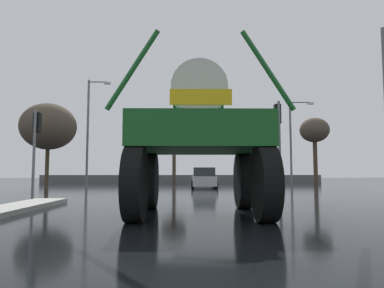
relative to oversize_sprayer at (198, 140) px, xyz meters
name	(u,v)px	position (x,y,z in m)	size (l,w,h in m)	color
ground_plane	(184,192)	(-0.23, 10.96, -2.03)	(120.00, 120.00, 0.00)	black
oversize_sprayer	(198,140)	(0.00, 0.00, 0.00)	(4.41, 4.96, 4.47)	black
sedan_ahead	(204,178)	(1.30, 16.55, -1.32)	(1.97, 4.14, 1.52)	#B7B7BF
traffic_signal_near_left	(36,134)	(-6.45, 4.93, 0.69)	(0.24, 0.54, 3.73)	slate
traffic_signal_near_right	(278,128)	(3.66, 4.92, 1.00)	(0.24, 0.54, 4.15)	slate
streetlight_far_left	(89,127)	(-7.86, 18.68, 2.78)	(1.85, 0.24, 8.73)	slate
streetlight_far_right	(293,137)	(9.43, 20.50, 2.21)	(2.21, 0.24, 7.52)	slate
bare_tree_left	(48,127)	(-9.60, 14.58, 2.28)	(3.76, 3.76, 5.92)	#473828
bare_tree_right	(314,131)	(11.16, 19.93, 2.70)	(2.50, 2.50, 5.89)	#473828
bare_tree_far_center	(174,137)	(-1.14, 28.71, 3.04)	(2.82, 2.82, 6.37)	#473828
roadside_barrier	(182,179)	(-0.23, 28.73, -1.58)	(30.84, 0.24, 0.90)	#59595B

